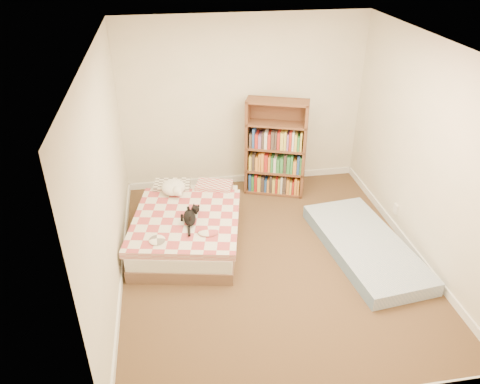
{
  "coord_description": "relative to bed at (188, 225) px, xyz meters",
  "views": [
    {
      "loc": [
        -1.07,
        -4.32,
        3.53
      ],
      "look_at": [
        -0.32,
        0.3,
        0.8
      ],
      "focal_mm": 35.0,
      "sensor_mm": 36.0,
      "label": 1
    }
  ],
  "objects": [
    {
      "name": "room",
      "position": [
        0.94,
        -0.6,
        0.99
      ],
      "size": [
        3.51,
        4.01,
        2.51
      ],
      "color": "#4E3221",
      "rests_on": "ground"
    },
    {
      "name": "bed",
      "position": [
        0.0,
        0.0,
        0.0
      ],
      "size": [
        1.51,
        1.92,
        0.46
      ],
      "rotation": [
        0.0,
        0.0,
        -0.19
      ],
      "color": "brown",
      "rests_on": "room"
    },
    {
      "name": "bookshelf",
      "position": [
        1.34,
        1.02,
        0.32
      ],
      "size": [
        0.95,
        0.56,
        1.43
      ],
      "rotation": [
        0.0,
        0.0,
        -0.34
      ],
      "color": "#5B2F1F",
      "rests_on": "room"
    },
    {
      "name": "floor_mattress",
      "position": [
        2.11,
        -0.63,
        -0.13
      ],
      "size": [
        1.06,
        1.97,
        0.17
      ],
      "primitive_type": "cube",
      "rotation": [
        0.0,
        0.0,
        0.11
      ],
      "color": "#6584A8",
      "rests_on": "room"
    },
    {
      "name": "black_cat",
      "position": [
        0.02,
        -0.21,
        0.26
      ],
      "size": [
        0.28,
        0.56,
        0.13
      ],
      "rotation": [
        0.0,
        0.0,
        -0.47
      ],
      "color": "black",
      "rests_on": "bed"
    },
    {
      "name": "white_dog",
      "position": [
        -0.13,
        0.47,
        0.29
      ],
      "size": [
        0.42,
        0.44,
        0.17
      ],
      "rotation": [
        0.0,
        0.0,
        -0.4
      ],
      "color": "white",
      "rests_on": "bed"
    }
  ]
}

